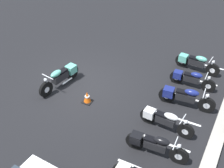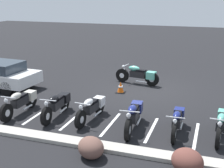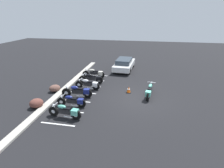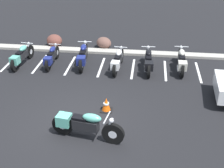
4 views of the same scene
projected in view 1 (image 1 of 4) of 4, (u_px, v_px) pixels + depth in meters
The scene contains 14 objects.
ground at pixel (82, 84), 14.10m from camera, with size 60.00×60.00×0.00m, color black.
motorcycle_teal_featured at pixel (61, 76), 13.74m from camera, with size 2.32×0.77×0.92m.
parked_bike_0 at pixel (195, 62), 14.74m from camera, with size 0.62×2.16×0.85m.
parked_bike_1 at pixel (190, 79), 13.72m from camera, with size 0.57×2.04×0.80m.
parked_bike_2 at pixel (184, 97), 12.60m from camera, with size 0.65×2.32×0.91m.
parked_bike_3 at pixel (164, 120), 11.56m from camera, with size 0.61×2.16×0.85m.
parked_bike_4 at pixel (153, 145), 10.56m from camera, with size 0.63×2.23×0.88m.
concrete_curb at pixel (221, 127), 11.79m from camera, with size 18.00×0.50×0.12m, color #A8A399.
traffic_cone at pixel (87, 97), 12.96m from camera, with size 0.40×0.40×0.52m.
stall_line_0 at pixel (202, 64), 15.43m from camera, with size 0.10×2.10×0.00m, color white.
stall_line_1 at pixel (194, 79), 14.39m from camera, with size 0.10×2.10×0.00m, color white.
stall_line_2 at pixel (185, 97), 13.35m from camera, with size 0.10×2.10×0.00m, color white.
stall_line_3 at pixel (175, 118), 12.31m from camera, with size 0.10×2.10×0.00m, color white.
stall_line_4 at pixel (162, 142), 11.27m from camera, with size 0.10×2.10×0.00m, color white.
Camera 1 is at (9.45, 6.39, 8.40)m, focal length 50.00 mm.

